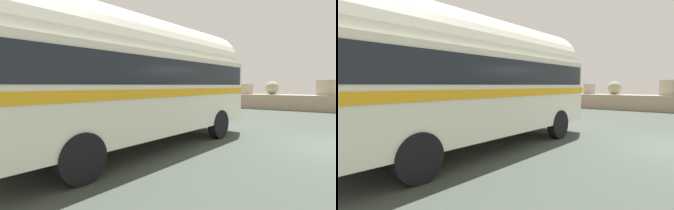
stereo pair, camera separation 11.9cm
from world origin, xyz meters
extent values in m
sphere|color=#A19E86|center=(-13.54, 12.33, 1.45)|extent=(0.70, 0.70, 0.70)
cube|color=tan|center=(-9.71, 12.13, 1.51)|extent=(1.08, 1.07, 0.82)
cube|color=#A69E8C|center=(-6.77, 12.32, 1.51)|extent=(0.81, 0.95, 0.82)
sphere|color=#9C9E78|center=(-4.78, 12.17, 1.60)|extent=(1.00, 1.00, 1.00)
cube|color=#ABA08B|center=(-1.14, 12.05, 1.63)|extent=(1.35, 1.33, 1.07)
cylinder|color=black|center=(-5.84, -0.62, 0.50)|extent=(0.36, 0.98, 0.96)
cylinder|color=black|center=(-3.64, -0.80, 0.50)|extent=(0.36, 0.98, 0.96)
cylinder|color=black|center=(-6.27, -5.81, 0.50)|extent=(0.36, 0.98, 0.96)
cylinder|color=black|center=(-4.07, -5.99, 0.50)|extent=(0.36, 0.98, 0.96)
cube|color=silver|center=(-4.96, -3.30, 1.57)|extent=(3.08, 8.57, 2.10)
cylinder|color=silver|center=(-4.96, -3.30, 2.62)|extent=(2.85, 8.22, 2.20)
cube|color=gold|center=(-4.96, -3.30, 1.63)|extent=(3.13, 8.66, 0.20)
cube|color=black|center=(-4.96, -3.30, 2.15)|extent=(3.09, 8.24, 0.64)
cube|color=silver|center=(-4.61, 0.95, 0.70)|extent=(2.29, 0.35, 0.28)
cylinder|color=black|center=(-9.75, 0.74, 0.50)|extent=(0.33, 0.97, 0.96)
cylinder|color=black|center=(-7.54, 0.62, 0.50)|extent=(0.33, 0.97, 0.96)
cylinder|color=black|center=(-10.03, -4.46, 0.50)|extent=(0.33, 0.97, 0.96)
cylinder|color=black|center=(-7.82, -4.58, 0.50)|extent=(0.33, 0.97, 0.96)
cube|color=#D24530|center=(-8.79, -1.92, 1.57)|extent=(2.85, 8.52, 2.10)
cylinder|color=#D24530|center=(-8.79, -1.92, 2.62)|extent=(2.63, 8.17, 2.20)
cube|color=#B12E25|center=(-8.79, -1.92, 1.63)|extent=(2.90, 8.60, 0.20)
cube|color=black|center=(-8.79, -1.92, 2.15)|extent=(2.87, 8.18, 0.64)
cube|color=silver|center=(-8.55, 2.35, 0.70)|extent=(2.29, 0.28, 0.28)
camera|label=1|loc=(-0.20, -8.81, 1.82)|focal=27.23mm
camera|label=2|loc=(-0.10, -8.74, 1.82)|focal=27.23mm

